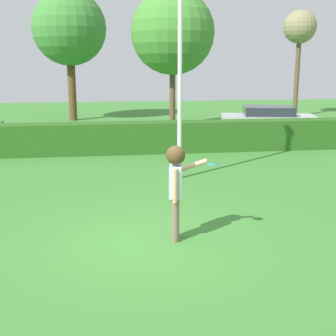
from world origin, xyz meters
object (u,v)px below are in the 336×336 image
(lamppost, at_px, (180,53))
(person, at_px, (176,180))
(birch_tree, at_px, (69,29))
(willow_tree, at_px, (173,33))
(frisbee, at_px, (213,164))
(oak_tree, at_px, (300,29))
(parked_car_silver, at_px, (268,119))

(lamppost, bearing_deg, person, -100.09)
(lamppost, xyz_separation_m, birch_tree, (-3.79, 13.71, 1.45))
(lamppost, distance_m, willow_tree, 9.04)
(person, relative_size, frisbee, 8.12)
(willow_tree, bearing_deg, frisbee, -95.29)
(willow_tree, relative_size, birch_tree, 0.92)
(lamppost, height_order, oak_tree, lamppost)
(willow_tree, xyz_separation_m, oak_tree, (8.16, 4.87, 0.52))
(person, bearing_deg, birch_tree, 99.28)
(oak_tree, height_order, birch_tree, birch_tree)
(lamppost, xyz_separation_m, willow_tree, (1.12, 8.92, 1.02))
(parked_car_silver, xyz_separation_m, willow_tree, (-4.22, 1.38, 3.82))
(person, distance_m, lamppost, 5.18)
(frisbee, relative_size, parked_car_silver, 0.05)
(frisbee, height_order, parked_car_silver, frisbee)
(frisbee, distance_m, parked_car_silver, 13.29)
(lamppost, bearing_deg, parked_car_silver, 54.68)
(person, height_order, frisbee, person)
(lamppost, xyz_separation_m, oak_tree, (9.28, 13.79, 1.55))
(person, relative_size, oak_tree, 0.29)
(parked_car_silver, relative_size, birch_tree, 0.64)
(parked_car_silver, relative_size, oak_tree, 0.73)
(frisbee, xyz_separation_m, oak_tree, (9.40, 18.34, 3.61))
(frisbee, xyz_separation_m, birch_tree, (-3.67, 18.26, 3.51))
(person, height_order, oak_tree, oak_tree)
(frisbee, height_order, lamppost, lamppost)
(oak_tree, xyz_separation_m, birch_tree, (-13.07, -0.08, -0.09))
(willow_tree, relative_size, oak_tree, 1.05)
(willow_tree, bearing_deg, parked_car_silver, -18.09)
(person, bearing_deg, willow_tree, 81.83)
(person, bearing_deg, parked_car_silver, 63.03)
(person, distance_m, parked_car_silver, 13.57)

